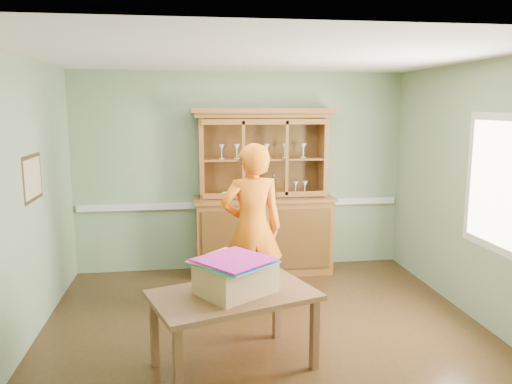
{
  "coord_description": "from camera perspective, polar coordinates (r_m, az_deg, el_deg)",
  "views": [
    {
      "loc": [
        -0.75,
        -4.75,
        2.23
      ],
      "look_at": [
        -0.02,
        0.4,
        1.34
      ],
      "focal_mm": 35.0,
      "sensor_mm": 36.0,
      "label": 1
    }
  ],
  "objects": [
    {
      "name": "window_panel",
      "position": [
        5.41,
        25.51,
        0.98
      ],
      "size": [
        0.03,
        0.96,
        1.36
      ],
      "color": "silver",
      "rests_on": "wall_right"
    },
    {
      "name": "cardboard_box",
      "position": [
        4.27,
        -2.35,
        -9.71
      ],
      "size": [
        0.74,
        0.71,
        0.27
      ],
      "primitive_type": "cube",
      "rotation": [
        0.0,
        0.0,
        0.59
      ],
      "color": "tan",
      "rests_on": "dining_table"
    },
    {
      "name": "wall_left",
      "position": [
        5.06,
        -25.12,
        -1.26
      ],
      "size": [
        0.0,
        4.0,
        4.0
      ],
      "primitive_type": "plane",
      "rotation": [
        1.57,
        0.0,
        1.57
      ],
      "color": "gray",
      "rests_on": "floor"
    },
    {
      "name": "floor",
      "position": [
        5.31,
        0.89,
        -15.17
      ],
      "size": [
        4.5,
        4.5,
        0.0
      ],
      "primitive_type": "plane",
      "color": "#3E2814",
      "rests_on": "ground"
    },
    {
      "name": "ceiling",
      "position": [
        4.83,
        0.98,
        15.26
      ],
      "size": [
        4.5,
        4.5,
        0.0
      ],
      "primitive_type": "plane",
      "rotation": [
        3.14,
        0.0,
        0.0
      ],
      "color": "white",
      "rests_on": "wall_back"
    },
    {
      "name": "wall_right",
      "position": [
        5.69,
        23.92,
        -0.05
      ],
      "size": [
        0.0,
        4.0,
        4.0
      ],
      "primitive_type": "plane",
      "rotation": [
        1.57,
        0.0,
        -1.57
      ],
      "color": "gray",
      "rests_on": "floor"
    },
    {
      "name": "framed_map",
      "position": [
        5.31,
        -24.13,
        1.48
      ],
      "size": [
        0.03,
        0.6,
        0.46
      ],
      "color": "#372616",
      "rests_on": "wall_left"
    },
    {
      "name": "chair_rail",
      "position": [
        6.9,
        -1.63,
        -1.42
      ],
      "size": [
        4.41,
        0.05,
        0.08
      ],
      "primitive_type": "cube",
      "color": "silver",
      "rests_on": "wall_back"
    },
    {
      "name": "kite_stack",
      "position": [
        4.19,
        -2.69,
        -7.85
      ],
      "size": [
        0.75,
        0.75,
        0.04
      ],
      "rotation": [
        0.0,
        0.0,
        0.7
      ],
      "color": "green",
      "rests_on": "cardboard_box"
    },
    {
      "name": "china_hutch",
      "position": [
        6.74,
        0.85,
        -2.75
      ],
      "size": [
        1.88,
        0.62,
        2.21
      ],
      "color": "brown",
      "rests_on": "floor"
    },
    {
      "name": "person",
      "position": [
        5.4,
        -0.45,
        -4.24
      ],
      "size": [
        0.72,
        0.5,
        1.86
      ],
      "primitive_type": "imported",
      "rotation": [
        0.0,
        0.0,
        3.23
      ],
      "color": "orange",
      "rests_on": "floor"
    },
    {
      "name": "wall_back",
      "position": [
        6.85,
        -1.67,
        2.32
      ],
      "size": [
        4.5,
        0.0,
        4.5
      ],
      "primitive_type": "plane",
      "rotation": [
        1.57,
        0.0,
        0.0
      ],
      "color": "gray",
      "rests_on": "floor"
    },
    {
      "name": "dining_table",
      "position": [
        4.34,
        -2.58,
        -12.41
      ],
      "size": [
        1.54,
        1.2,
        0.68
      ],
      "rotation": [
        0.0,
        0.0,
        0.32
      ],
      "color": "brown",
      "rests_on": "floor"
    },
    {
      "name": "wall_front",
      "position": [
        2.99,
        6.97,
        -7.56
      ],
      "size": [
        4.5,
        0.0,
        4.5
      ],
      "primitive_type": "plane",
      "rotation": [
        -1.57,
        0.0,
        0.0
      ],
      "color": "gray",
      "rests_on": "floor"
    }
  ]
}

